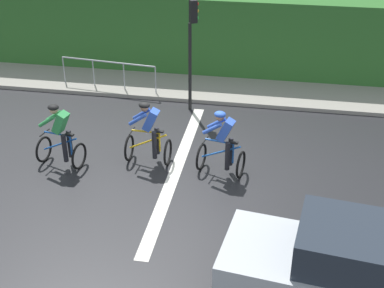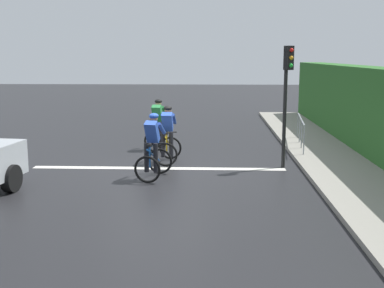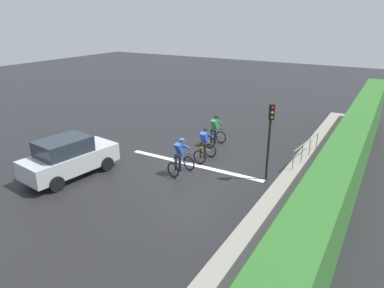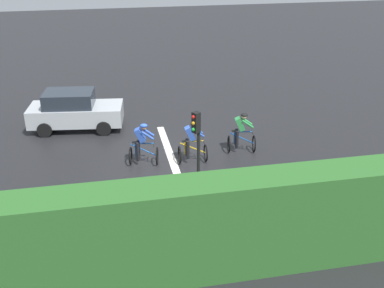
# 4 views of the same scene
# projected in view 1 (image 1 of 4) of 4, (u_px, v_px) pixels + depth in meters

# --- Properties ---
(ground_plane) EXTENTS (80.00, 80.00, 0.00)m
(ground_plane) POSITION_uv_depth(u_px,v_px,m) (196.00, 170.00, 13.35)
(ground_plane) COLOR black
(sidewalk_kerb) EXTENTS (2.80, 22.70, 0.12)m
(sidewalk_kerb) POSITION_uv_depth(u_px,v_px,m) (164.00, 82.00, 18.21)
(sidewalk_kerb) COLOR gray
(sidewalk_kerb) RESTS_ON ground
(stone_wall_low) EXTENTS (0.44, 22.70, 0.63)m
(stone_wall_low) POSITION_uv_depth(u_px,v_px,m) (169.00, 65.00, 18.86)
(stone_wall_low) COLOR tan
(stone_wall_low) RESTS_ON ground
(hedge_wall) EXTENTS (1.10, 22.70, 2.72)m
(hedge_wall) POSITION_uv_depth(u_px,v_px,m) (171.00, 34.00, 18.61)
(hedge_wall) COLOR #2D6628
(hedge_wall) RESTS_ON ground
(road_marking_stop_line) EXTENTS (7.00, 0.30, 0.01)m
(road_marking_stop_line) POSITION_uv_depth(u_px,v_px,m) (177.00, 168.00, 13.42)
(road_marking_stop_line) COLOR silver
(road_marking_stop_line) RESTS_ON ground
(cyclist_lead) EXTENTS (0.85, 1.18, 1.66)m
(cyclist_lead) POSITION_uv_depth(u_px,v_px,m) (60.00, 137.00, 13.20)
(cyclist_lead) COLOR black
(cyclist_lead) RESTS_ON ground
(cyclist_second) EXTENTS (0.73, 1.11, 1.66)m
(cyclist_second) POSITION_uv_depth(u_px,v_px,m) (149.00, 134.00, 13.32)
(cyclist_second) COLOR black
(cyclist_second) RESTS_ON ground
(cyclist_mid) EXTENTS (0.88, 1.19, 1.66)m
(cyclist_mid) POSITION_uv_depth(u_px,v_px,m) (223.00, 145.00, 12.86)
(cyclist_mid) COLOR black
(cyclist_mid) RESTS_ON ground
(car_silver) EXTENTS (2.28, 4.29, 1.76)m
(car_silver) POSITION_uv_depth(u_px,v_px,m) (348.00, 272.00, 8.91)
(car_silver) COLOR #B7BCC1
(car_silver) RESTS_ON ground
(traffic_light_near_crossing) EXTENTS (0.27, 0.29, 3.34)m
(traffic_light_near_crossing) POSITION_uv_depth(u_px,v_px,m) (192.00, 39.00, 15.39)
(traffic_light_near_crossing) COLOR black
(traffic_light_near_crossing) RESTS_ON ground
(pedestrian_railing_kerbside) EXTENTS (0.40, 3.26, 1.03)m
(pedestrian_railing_kerbside) POSITION_uv_depth(u_px,v_px,m) (108.00, 68.00, 17.34)
(pedestrian_railing_kerbside) COLOR #999EA3
(pedestrian_railing_kerbside) RESTS_ON ground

